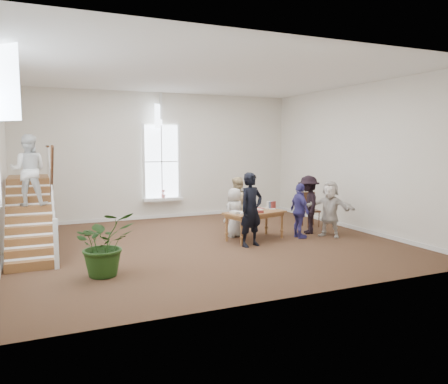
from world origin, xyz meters
name	(u,v)px	position (x,y,z in m)	size (l,w,h in m)	color
ground	(207,243)	(0.00, 0.00, 0.00)	(10.00, 10.00, 0.00)	#412919
room_shell	(163,207)	(0.00, 4.39, 0.40)	(10.49, 10.00, 10.00)	silver
staircase	(30,188)	(-4.34, 0.75, 1.62)	(1.10, 4.10, 2.92)	brown
library_table	(254,215)	(1.40, -0.10, 0.72)	(1.86, 1.24, 0.86)	brown
police_officer	(251,210)	(0.96, -0.76, 0.98)	(0.71, 0.47, 1.95)	black
elderly_woman	(235,212)	(1.06, 0.49, 0.71)	(0.70, 0.45, 1.42)	beige
person_yellow	(237,205)	(1.36, 0.99, 0.85)	(0.82, 0.64, 1.69)	tan
woman_cluster_a	(300,211)	(2.70, -0.42, 0.79)	(0.92, 0.38, 1.58)	#3D3683
woman_cluster_b	(308,205)	(3.30, 0.03, 0.88)	(1.13, 0.65, 1.75)	black
woman_cluster_c	(330,209)	(3.60, -0.62, 0.81)	(1.51, 0.48, 1.63)	beige
floor_plant	(104,244)	(-2.97, -1.86, 0.67)	(1.20, 1.04, 1.34)	#1B3912
side_chair	(310,207)	(4.01, 0.99, 0.63)	(0.54, 0.54, 1.11)	#341C0E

